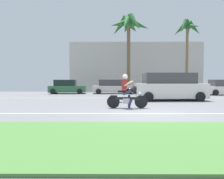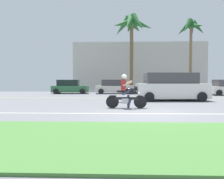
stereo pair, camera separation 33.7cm
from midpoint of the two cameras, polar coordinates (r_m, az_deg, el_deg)
ground at (r=12.09m, az=8.40°, el=-4.32°), size 56.00×30.00×0.04m
grass_median at (r=5.20m, az=17.46°, el=-12.79°), size 56.00×3.80×0.06m
lane_line_near at (r=9.06m, az=10.61°, el=-6.42°), size 50.40×0.12×0.01m
lane_line_far at (r=17.00m, az=6.52°, el=-2.31°), size 50.40×0.12×0.01m
motorcyclist at (r=10.68m, az=4.68°, el=-1.17°), size 2.05×0.67×1.71m
suv_nearby at (r=15.58m, az=16.14°, el=0.64°), size 5.10×2.44×1.93m
parked_car_0 at (r=23.41m, az=-10.89°, el=0.64°), size 3.94×2.12×1.50m
parked_car_1 at (r=22.87m, az=1.32°, el=0.66°), size 4.52×1.99×1.51m
parked_car_2 at (r=20.91m, az=16.91°, el=0.39°), size 4.15×2.04×1.50m
palm_tree_0 at (r=25.54m, az=5.63°, el=16.32°), size 4.88×4.93×9.05m
palm_tree_1 at (r=27.21m, az=20.94°, el=14.42°), size 3.43×3.73×8.55m
building_far at (r=30.13m, az=7.42°, el=5.88°), size 17.65×4.00×6.50m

